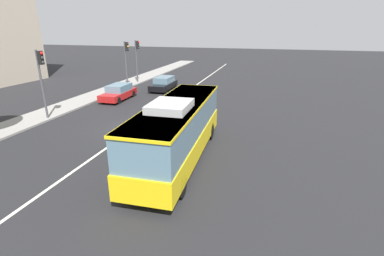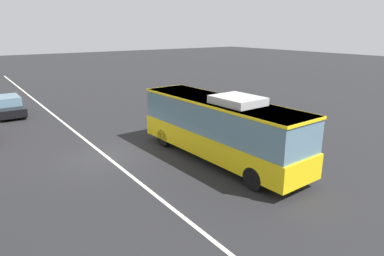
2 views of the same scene
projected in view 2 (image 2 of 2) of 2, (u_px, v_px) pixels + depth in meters
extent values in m
plane|color=black|center=(106.00, 156.00, 17.79)|extent=(160.00, 160.00, 0.00)
cube|color=silver|center=(106.00, 156.00, 17.78)|extent=(76.00, 0.16, 0.01)
cube|color=yellow|center=(219.00, 141.00, 17.06)|extent=(10.09, 2.90, 1.10)
cube|color=slate|center=(220.00, 116.00, 16.68)|extent=(9.89, 2.82, 1.58)
cube|color=yellow|center=(220.00, 101.00, 16.48)|extent=(9.99, 2.87, 0.12)
cube|color=#B2B2B2|center=(238.00, 100.00, 15.50)|extent=(2.27, 1.89, 0.36)
cylinder|color=black|center=(164.00, 138.00, 19.14)|extent=(1.01, 0.34, 1.00)
cylinder|color=black|center=(195.00, 131.00, 20.43)|extent=(1.01, 0.34, 1.00)
cylinder|color=black|center=(254.00, 178.00, 13.97)|extent=(1.01, 0.34, 1.00)
cylinder|color=black|center=(287.00, 166.00, 15.25)|extent=(1.01, 0.34, 1.00)
cube|color=black|center=(9.00, 109.00, 25.95)|extent=(4.51, 1.81, 0.60)
cube|color=slate|center=(7.00, 100.00, 25.97)|extent=(2.52, 1.66, 0.64)
cylinder|color=black|center=(25.00, 114.00, 25.28)|extent=(0.64, 0.22, 0.64)
cylinder|color=black|center=(0.00, 117.00, 24.39)|extent=(0.64, 0.22, 0.64)
cylinder|color=black|center=(18.00, 106.00, 27.63)|extent=(0.64, 0.22, 0.64)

